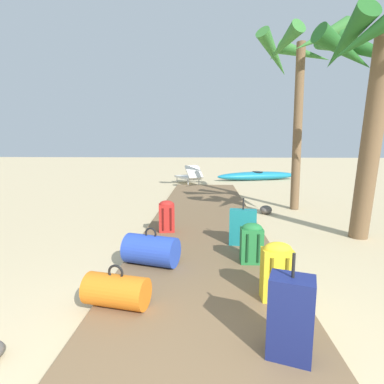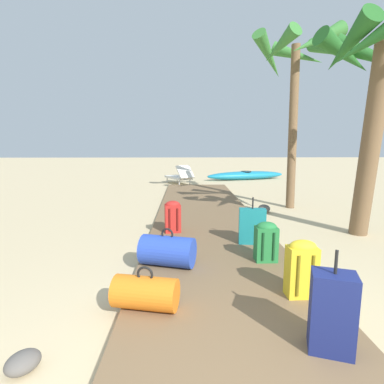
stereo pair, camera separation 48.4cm
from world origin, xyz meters
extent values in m
plane|color=#D1BA8C|center=(0.00, 4.16, 0.00)|extent=(60.00, 60.00, 0.00)
cube|color=brown|center=(0.00, 5.20, 0.04)|extent=(2.15, 10.40, 0.08)
cube|color=red|center=(-0.67, 4.11, 0.33)|extent=(0.31, 0.25, 0.50)
ellipsoid|color=red|center=(-0.67, 4.11, 0.58)|extent=(0.29, 0.24, 0.14)
cylinder|color=#5B110F|center=(-0.72, 4.00, 0.33)|extent=(0.04, 0.04, 0.40)
cylinder|color=#5B110F|center=(-0.59, 4.02, 0.33)|extent=(0.04, 0.04, 0.40)
cylinder|color=#2847B7|center=(-0.68, 2.59, 0.28)|extent=(0.78, 0.57, 0.39)
torus|color=black|center=(-0.68, 2.59, 0.50)|extent=(0.16, 0.07, 0.16)
cylinder|color=orange|center=(-0.83, 1.53, 0.24)|extent=(0.67, 0.44, 0.32)
torus|color=black|center=(-0.83, 1.53, 0.43)|extent=(0.17, 0.06, 0.16)
cube|color=navy|center=(0.67, 0.89, 0.39)|extent=(0.38, 0.33, 0.63)
cylinder|color=black|center=(0.67, 0.89, 0.80)|extent=(0.02, 0.02, 0.18)
cube|color=#237538|center=(0.65, 2.72, 0.32)|extent=(0.29, 0.22, 0.47)
ellipsoid|color=#237538|center=(0.65, 2.72, 0.55)|extent=(0.28, 0.21, 0.14)
cylinder|color=#113A1C|center=(0.58, 2.61, 0.32)|extent=(0.04, 0.04, 0.38)
cylinder|color=#113A1C|center=(0.73, 2.61, 0.32)|extent=(0.04, 0.04, 0.38)
cube|color=#197A7F|center=(0.62, 3.44, 0.36)|extent=(0.43, 0.22, 0.57)
cylinder|color=black|center=(0.62, 3.44, 0.74)|extent=(0.02, 0.02, 0.18)
cube|color=gold|center=(0.76, 1.74, 0.35)|extent=(0.31, 0.20, 0.54)
ellipsoid|color=gold|center=(0.76, 1.74, 0.62)|extent=(0.29, 0.19, 0.15)
cylinder|color=#6D5E11|center=(0.69, 1.65, 0.35)|extent=(0.04, 0.04, 0.43)
cylinder|color=#6D5E11|center=(0.84, 1.65, 0.35)|extent=(0.04, 0.04, 0.43)
cylinder|color=brown|center=(2.77, 4.02, 1.70)|extent=(0.32, 0.63, 3.41)
cone|color=#236023|center=(3.08, 4.69, 3.26)|extent=(1.50, 0.96, 0.97)
cone|color=#236023|center=(2.51, 4.64, 3.28)|extent=(1.41, 0.87, 0.82)
cone|color=#236023|center=(2.20, 3.93, 3.24)|extent=(0.54, 1.23, 0.88)
cone|color=#236023|center=(2.41, 3.50, 3.24)|extent=(1.25, 1.03, 0.94)
cylinder|color=brown|center=(2.30, 6.59, 2.03)|extent=(0.22, 0.38, 4.07)
cone|color=#387A33|center=(2.94, 6.60, 3.93)|extent=(0.38, 1.32, 0.88)
cone|color=#387A33|center=(2.53, 7.22, 3.96)|extent=(1.43, 0.83, 0.81)
cone|color=#387A33|center=(1.75, 7.07, 3.89)|extent=(1.20, 1.29, 1.12)
cone|color=#387A33|center=(1.80, 6.35, 3.93)|extent=(0.81, 1.19, 0.80)
cone|color=#387A33|center=(2.51, 5.91, 3.93)|extent=(1.48, 0.78, 0.93)
cube|color=white|center=(-0.73, 11.29, 0.26)|extent=(1.20, 1.52, 0.08)
cube|color=white|center=(-0.45, 10.77, 0.54)|extent=(0.76, 0.72, 0.49)
cylinder|color=silver|center=(-1.21, 11.67, 0.11)|extent=(0.04, 0.04, 0.22)
cylinder|color=silver|center=(-0.79, 11.90, 0.11)|extent=(0.04, 0.04, 0.22)
cylinder|color=silver|center=(-0.68, 10.68, 0.11)|extent=(0.04, 0.04, 0.22)
cylinder|color=silver|center=(-0.25, 10.91, 0.11)|extent=(0.04, 0.04, 0.22)
ellipsoid|color=teal|center=(2.35, 12.63, 0.19)|extent=(3.82, 1.67, 0.38)
torus|color=black|center=(2.35, 12.63, 0.36)|extent=(0.60, 0.60, 0.05)
ellipsoid|color=#5B5651|center=(1.47, 5.95, 0.10)|extent=(0.31, 0.35, 0.20)
ellipsoid|color=#5B5651|center=(-1.65, 0.82, 0.08)|extent=(0.32, 0.34, 0.15)
camera|label=1|loc=(0.04, -1.22, 1.67)|focal=28.48mm
camera|label=2|loc=(-0.44, -1.22, 1.67)|focal=28.48mm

